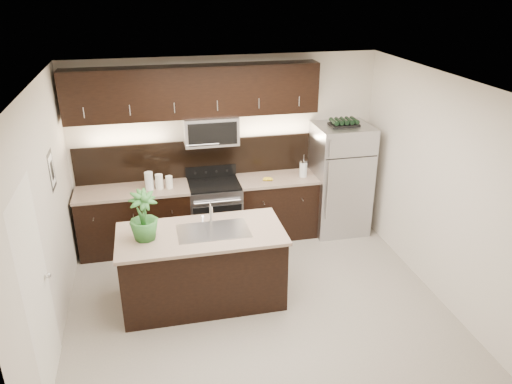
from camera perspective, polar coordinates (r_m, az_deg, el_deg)
The scene contains 12 objects.
ground at distance 6.32m, azimuth -0.04°, elevation -12.44°, with size 4.50×4.50×0.00m, color gray.
room_walls at distance 5.44m, azimuth -1.10°, elevation 1.78°, with size 4.52×4.02×2.71m.
counter_run at distance 7.46m, azimuth -6.30°, elevation -2.39°, with size 3.51×0.65×0.94m.
upper_fixtures at distance 7.04m, azimuth -6.83°, elevation 10.47°, with size 3.49×0.40×1.66m.
island at distance 6.14m, azimuth -6.14°, elevation -8.46°, with size 1.96×0.96×0.94m.
sink_faucet at distance 5.92m, azimuth -4.90°, elevation -4.29°, with size 0.84×0.50×0.28m.
refrigerator at distance 7.74m, azimuth 9.57°, elevation 1.47°, with size 0.82×0.74×1.69m, color #B2B2B7.
wine_rack at distance 7.45m, azimuth 10.03°, elevation 7.84°, with size 0.42×0.26×0.10m.
plant at distance 5.74m, azimuth -12.74°, elevation -2.67°, with size 0.33×0.33×0.58m, color #2B6528.
canisters at distance 7.14m, azimuth -11.28°, elevation 1.20°, with size 0.38×0.12×0.26m.
french_press at distance 7.47m, azimuth 5.43°, elevation 2.69°, with size 0.12×0.12×0.34m.
bananas at distance 7.33m, azimuth 1.02°, elevation 1.52°, with size 0.16×0.12×0.05m, color gold.
Camera 1 is at (-1.11, -4.99, 3.71)m, focal length 35.00 mm.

